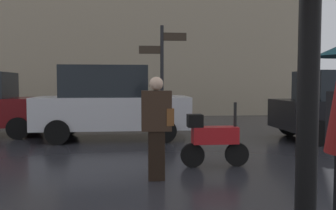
% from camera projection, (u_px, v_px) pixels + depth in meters
% --- Properties ---
extents(pedestrian_with_bag, '(0.52, 0.24, 1.71)m').
position_uv_depth(pedestrian_with_bag, '(157.00, 122.00, 5.92)').
color(pedestrian_with_bag, black).
rests_on(pedestrian_with_bag, ground).
extents(parked_scooter, '(1.33, 0.32, 1.23)m').
position_uv_depth(parked_scooter, '(213.00, 138.00, 6.89)').
color(parked_scooter, black).
rests_on(parked_scooter, ground).
extents(parked_car_distant, '(4.31, 2.00, 2.09)m').
position_uv_depth(parked_car_distant, '(111.00, 103.00, 10.38)').
color(parked_car_distant, silver).
rests_on(parked_car_distant, ground).
extents(street_signpost, '(1.08, 0.08, 2.90)m').
position_uv_depth(street_signpost, '(162.00, 76.00, 8.22)').
color(street_signpost, black).
rests_on(street_signpost, ground).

